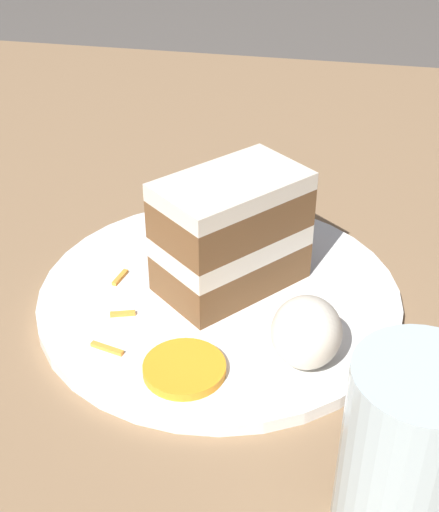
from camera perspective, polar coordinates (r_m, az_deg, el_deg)
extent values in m
plane|color=#4C4742|center=(0.57, -3.16, -8.56)|extent=(6.00, 6.00, 0.00)
cube|color=#846647|center=(0.56, -3.21, -7.39)|extent=(1.33, 1.14, 0.03)
cylinder|color=white|center=(0.57, 0.00, -3.20)|extent=(0.29, 0.29, 0.01)
cube|color=brown|center=(0.57, 0.92, -0.82)|extent=(0.13, 0.12, 0.03)
cube|color=silver|center=(0.56, 0.94, 1.26)|extent=(0.13, 0.12, 0.02)
cube|color=brown|center=(0.54, 0.96, 3.44)|extent=(0.13, 0.12, 0.03)
cube|color=silver|center=(0.53, 0.99, 5.57)|extent=(0.13, 0.12, 0.01)
ellipsoid|color=silver|center=(0.49, 6.97, -6.06)|extent=(0.05, 0.05, 0.05)
cylinder|color=orange|center=(0.50, -2.83, -8.97)|extent=(0.06, 0.06, 0.01)
cube|color=orange|center=(0.65, -4.31, 2.06)|extent=(0.01, 0.01, 0.00)
cube|color=orange|center=(0.65, 1.16, 2.55)|extent=(0.01, 0.02, 0.00)
cube|color=orange|center=(0.59, -7.96, -1.71)|extent=(0.02, 0.01, 0.00)
cube|color=orange|center=(0.55, -7.81, -4.70)|extent=(0.01, 0.02, 0.00)
cube|color=orange|center=(0.52, -8.97, -7.32)|extent=(0.01, 0.03, 0.00)
cube|color=orange|center=(0.64, -1.90, 1.64)|extent=(0.02, 0.01, 0.00)
cylinder|color=silver|center=(0.40, 15.01, -14.90)|extent=(0.07, 0.07, 0.11)
cylinder|color=silver|center=(0.43, 14.27, -18.18)|extent=(0.06, 0.06, 0.04)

